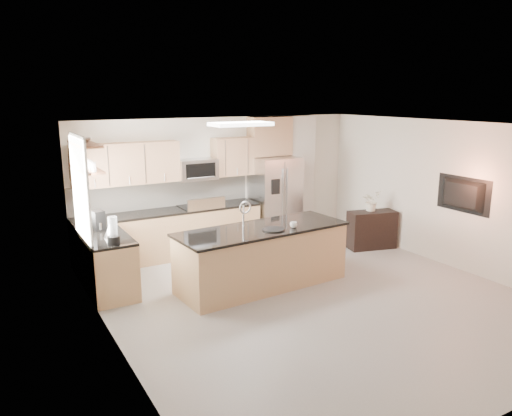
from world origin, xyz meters
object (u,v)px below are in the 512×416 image
credenza (372,230)px  coffee_maker (98,221)px  cup (293,225)px  kettle (110,230)px  flower_vase (372,196)px  blender (113,232)px  range (201,229)px  refrigerator (275,200)px  microwave (197,169)px  bowl (83,139)px  television (460,195)px  platter (274,229)px  island (262,257)px

credenza → coffee_maker: coffee_maker is taller
cup → kettle: size_ratio=0.46×
flower_vase → blender: bearing=-176.7°
range → credenza: 3.42m
refrigerator → cup: (-1.06, -2.29, 0.13)m
microwave → credenza: microwave is taller
coffee_maker → bowl: (-0.16, -0.08, 1.31)m
range → television: (3.51, -3.12, 0.88)m
microwave → kettle: (-2.02, -1.40, -0.60)m
refrigerator → coffee_maker: bearing=-168.9°
range → flower_vase: 3.45m
cup → platter: size_ratio=0.34×
credenza → coffee_maker: (-5.20, 0.65, 0.69)m
blender → television: television is taller
flower_vase → television: (0.40, -1.75, 0.28)m
range → flower_vase: bearing=-23.7°
microwave → cup: (0.60, -2.46, -0.61)m
platter → kettle: (-2.27, 1.03, 0.05)m
blender → kettle: bearing=82.7°
range → microwave: bearing=90.0°
credenza → television: 1.99m
flower_vase → television: television is taller
kettle → bowl: 1.42m
island → blender: island is taller
cup → flower_vase: 2.69m
television → bowl: bearing=68.7°
island → blender: 2.36m
range → flower_vase: size_ratio=1.85×
cup → kettle: (-2.63, 1.06, 0.02)m
range → platter: range is taller
blender → flower_vase: size_ratio=0.67×
blender → television: bearing=-14.6°
microwave → bowl: bowl is taller
cup → platter: bearing=175.0°
island → television: (3.35, -1.02, 0.86)m
microwave → flower_vase: microwave is taller
credenza → kettle: bearing=-168.2°
range → cup: size_ratio=9.65×
island → platter: (0.09, -0.20, 0.49)m
credenza → platter: platter is taller
refrigerator → bowl: bearing=-168.1°
television → blender: bearing=75.4°
bowl → flower_vase: bowl is taller
cup → microwave: bearing=103.7°
cup → coffee_maker: size_ratio=0.37×
island → coffee_maker: 2.68m
kettle → television: size_ratio=0.24×
island → flower_vase: island is taller
flower_vase → television: size_ratio=0.57×
platter → television: television is taller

